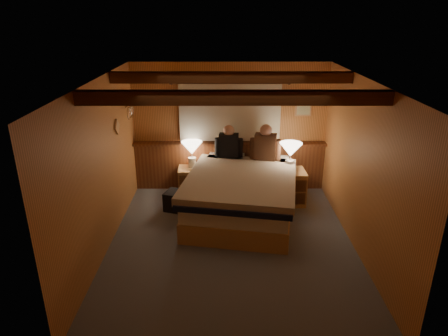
{
  "coord_description": "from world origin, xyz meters",
  "views": [
    {
      "loc": [
        -0.11,
        -5.12,
        3.22
      ],
      "look_at": [
        -0.11,
        0.4,
        1.05
      ],
      "focal_mm": 32.0,
      "sensor_mm": 36.0,
      "label": 1
    }
  ],
  "objects_px": {
    "nightstand_left": "(191,181)",
    "person_right": "(265,145)",
    "lamp_left": "(192,149)",
    "nightstand_right": "(289,187)",
    "lamp_right": "(291,151)",
    "duffel_bag": "(181,201)",
    "person_left": "(229,144)",
    "bed": "(242,194)"
  },
  "relations": [
    {
      "from": "lamp_left",
      "to": "person_right",
      "type": "bearing_deg",
      "value": -9.27
    },
    {
      "from": "nightstand_left",
      "to": "duffel_bag",
      "type": "height_order",
      "value": "nightstand_left"
    },
    {
      "from": "lamp_right",
      "to": "duffel_bag",
      "type": "xyz_separation_m",
      "value": [
        -1.89,
        -0.33,
        -0.79
      ]
    },
    {
      "from": "person_right",
      "to": "duffel_bag",
      "type": "relative_size",
      "value": 1.06
    },
    {
      "from": "nightstand_right",
      "to": "lamp_right",
      "type": "xyz_separation_m",
      "value": [
        -0.0,
        0.02,
        0.66
      ]
    },
    {
      "from": "bed",
      "to": "duffel_bag",
      "type": "distance_m",
      "value": 1.07
    },
    {
      "from": "nightstand_left",
      "to": "lamp_left",
      "type": "xyz_separation_m",
      "value": [
        0.02,
        0.05,
        0.61
      ]
    },
    {
      "from": "bed",
      "to": "duffel_bag",
      "type": "bearing_deg",
      "value": 178.95
    },
    {
      "from": "lamp_left",
      "to": "person_left",
      "type": "relative_size",
      "value": 0.8
    },
    {
      "from": "person_left",
      "to": "person_right",
      "type": "distance_m",
      "value": 0.66
    },
    {
      "from": "nightstand_left",
      "to": "lamp_right",
      "type": "bearing_deg",
      "value": -14.15
    },
    {
      "from": "person_left",
      "to": "nightstand_left",
      "type": "bearing_deg",
      "value": -177.98
    },
    {
      "from": "bed",
      "to": "lamp_left",
      "type": "bearing_deg",
      "value": 143.22
    },
    {
      "from": "lamp_right",
      "to": "person_right",
      "type": "bearing_deg",
      "value": 155.01
    },
    {
      "from": "lamp_left",
      "to": "lamp_right",
      "type": "bearing_deg",
      "value": -13.28
    },
    {
      "from": "bed",
      "to": "person_left",
      "type": "distance_m",
      "value": 1.07
    },
    {
      "from": "lamp_right",
      "to": "person_left",
      "type": "height_order",
      "value": "person_left"
    },
    {
      "from": "person_right",
      "to": "nightstand_right",
      "type": "bearing_deg",
      "value": -15.58
    },
    {
      "from": "person_left",
      "to": "nightstand_right",
      "type": "bearing_deg",
      "value": -14.14
    },
    {
      "from": "bed",
      "to": "nightstand_left",
      "type": "xyz_separation_m",
      "value": [
        -0.91,
        0.89,
        -0.14
      ]
    },
    {
      "from": "nightstand_left",
      "to": "person_right",
      "type": "relative_size",
      "value": 0.77
    },
    {
      "from": "nightstand_left",
      "to": "nightstand_right",
      "type": "distance_m",
      "value": 1.81
    },
    {
      "from": "lamp_left",
      "to": "lamp_right",
      "type": "relative_size",
      "value": 0.98
    },
    {
      "from": "nightstand_left",
      "to": "duffel_bag",
      "type": "relative_size",
      "value": 0.81
    },
    {
      "from": "nightstand_right",
      "to": "bed",
      "type": "bearing_deg",
      "value": -151.94
    },
    {
      "from": "bed",
      "to": "person_left",
      "type": "relative_size",
      "value": 3.98
    },
    {
      "from": "bed",
      "to": "person_right",
      "type": "distance_m",
      "value": 1.05
    },
    {
      "from": "nightstand_left",
      "to": "lamp_left",
      "type": "height_order",
      "value": "lamp_left"
    },
    {
      "from": "bed",
      "to": "person_left",
      "type": "bearing_deg",
      "value": 113.43
    },
    {
      "from": "person_right",
      "to": "bed",
      "type": "bearing_deg",
      "value": -109.6
    },
    {
      "from": "bed",
      "to": "lamp_right",
      "type": "relative_size",
      "value": 4.87
    },
    {
      "from": "bed",
      "to": "nightstand_right",
      "type": "xyz_separation_m",
      "value": [
        0.87,
        0.5,
        -0.09
      ]
    },
    {
      "from": "bed",
      "to": "person_left",
      "type": "height_order",
      "value": "person_left"
    },
    {
      "from": "nightstand_left",
      "to": "lamp_left",
      "type": "relative_size",
      "value": 1.03
    },
    {
      "from": "lamp_right",
      "to": "nightstand_right",
      "type": "bearing_deg",
      "value": -83.17
    },
    {
      "from": "person_left",
      "to": "bed",
      "type": "bearing_deg",
      "value": -72.33
    },
    {
      "from": "person_left",
      "to": "duffel_bag",
      "type": "height_order",
      "value": "person_left"
    },
    {
      "from": "bed",
      "to": "lamp_left",
      "type": "xyz_separation_m",
      "value": [
        -0.88,
        0.94,
        0.47
      ]
    },
    {
      "from": "person_left",
      "to": "person_right",
      "type": "bearing_deg",
      "value": -7.59
    },
    {
      "from": "person_right",
      "to": "lamp_left",
      "type": "bearing_deg",
      "value": -177.37
    },
    {
      "from": "nightstand_left",
      "to": "person_right",
      "type": "height_order",
      "value": "person_right"
    },
    {
      "from": "nightstand_left",
      "to": "duffel_bag",
      "type": "xyz_separation_m",
      "value": [
        -0.12,
        -0.69,
        -0.08
      ]
    }
  ]
}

